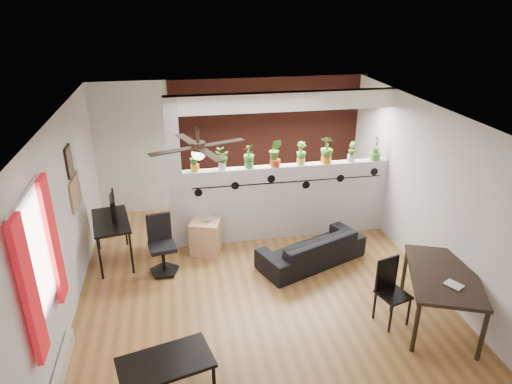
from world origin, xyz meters
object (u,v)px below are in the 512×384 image
object	(u,v)px
cup	(208,219)
office_chair	(162,248)
potted_plant_3	(275,152)
potted_plant_7	(376,146)
potted_plant_1	(222,159)
potted_plant_2	(249,155)
potted_plant_6	(351,151)
computer_desk	(111,224)
cube_shelf	(206,237)
potted_plant_0	(194,159)
potted_plant_4	(301,153)
folding_chair	(390,285)
potted_plant_5	(327,149)
ceiling_fan	(198,149)
coffee_table	(166,365)
dining_table	(443,279)
sofa	(311,249)

from	to	relation	value
cup	office_chair	size ratio (longest dim) A/B	0.13
potted_plant_3	office_chair	world-z (taller)	potted_plant_3
potted_plant_7	cup	size ratio (longest dim) A/B	3.92
potted_plant_1	cup	size ratio (longest dim) A/B	2.96
potted_plant_2	potted_plant_1	bearing A→B (deg)	180.00
potted_plant_6	computer_desk	size ratio (longest dim) A/B	0.32
potted_plant_6	computer_desk	world-z (taller)	potted_plant_6
cube_shelf	potted_plant_0	bearing A→B (deg)	124.84
potted_plant_7	potted_plant_3	bearing A→B (deg)	180.00
potted_plant_7	potted_plant_4	bearing A→B (deg)	180.00
potted_plant_0	folding_chair	world-z (taller)	potted_plant_0
potted_plant_2	potted_plant_7	xyz separation A→B (m)	(2.26, -0.00, 0.03)
potted_plant_5	potted_plant_1	bearing A→B (deg)	180.00
cube_shelf	computer_desk	size ratio (longest dim) A/B	0.52
potted_plant_7	potted_plant_6	bearing A→B (deg)	180.00
ceiling_fan	potted_plant_1	world-z (taller)	ceiling_fan
potted_plant_1	potted_plant_4	size ratio (longest dim) A/B	0.89
potted_plant_1	potted_plant_4	world-z (taller)	potted_plant_4
ceiling_fan	potted_plant_1	distance (m)	2.01
coffee_table	dining_table	bearing A→B (deg)	9.39
potted_plant_6	office_chair	xyz separation A→B (m)	(-3.32, -0.80, -1.13)
potted_plant_1	computer_desk	world-z (taller)	potted_plant_1
potted_plant_7	office_chair	size ratio (longest dim) A/B	0.51
potted_plant_2	coffee_table	world-z (taller)	potted_plant_2
potted_plant_3	cube_shelf	world-z (taller)	potted_plant_3
potted_plant_5	potted_plant_7	world-z (taller)	same
potted_plant_2	cup	xyz separation A→B (m)	(-0.75, -0.34, -0.94)
sofa	cup	distance (m)	1.77
cube_shelf	coffee_table	bearing A→B (deg)	-84.48
potted_plant_7	computer_desk	bearing A→B (deg)	-175.66
potted_plant_3	cup	world-z (taller)	potted_plant_3
sofa	dining_table	xyz separation A→B (m)	(1.22, -1.73, 0.42)
potted_plant_1	potted_plant_2	world-z (taller)	potted_plant_2
ceiling_fan	sofa	distance (m)	2.85
potted_plant_0	potted_plant_2	bearing A→B (deg)	0.00
sofa	folding_chair	world-z (taller)	folding_chair
potted_plant_4	ceiling_fan	bearing A→B (deg)	-135.41
potted_plant_5	cube_shelf	distance (m)	2.55
potted_plant_2	potted_plant_7	world-z (taller)	potted_plant_7
cup	coffee_table	world-z (taller)	cup
ceiling_fan	potted_plant_2	bearing A→B (deg)	62.86
potted_plant_0	potted_plant_1	distance (m)	0.45
potted_plant_6	sofa	distance (m)	1.87
potted_plant_0	potted_plant_4	size ratio (longest dim) A/B	0.98
potted_plant_6	coffee_table	xyz separation A→B (m)	(-3.27, -3.28, -1.13)
cube_shelf	cup	distance (m)	0.34
potted_plant_0	potted_plant_3	world-z (taller)	potted_plant_3
ceiling_fan	computer_desk	world-z (taller)	ceiling_fan
potted_plant_1	dining_table	bearing A→B (deg)	-46.79
ceiling_fan	potted_plant_3	world-z (taller)	ceiling_fan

